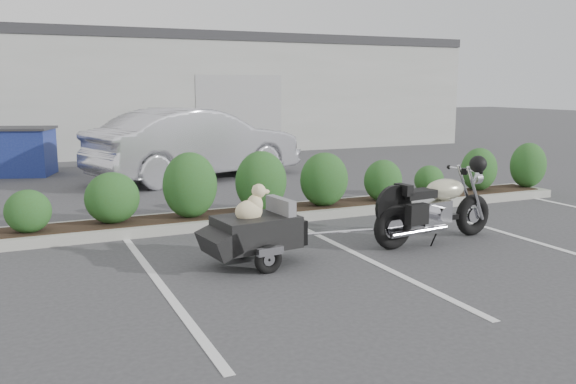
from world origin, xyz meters
name	(u,v)px	position (x,y,z in m)	size (l,w,h in m)	color
ground	(264,257)	(0.00, 0.00, 0.00)	(90.00, 90.00, 0.00)	#38383A
planter_kerb	(270,214)	(1.00, 2.20, 0.07)	(12.00, 1.00, 0.15)	#9E9E93
building	(95,92)	(0.00, 17.00, 2.00)	(26.00, 10.00, 4.00)	#9EA099
motorcycle	(436,208)	(2.57, -0.27, 0.50)	(2.20, 0.82, 1.27)	black
pet_trailer	(255,231)	(-0.22, -0.25, 0.44)	(1.77, 1.00, 1.05)	black
sedan	(196,144)	(1.11, 7.09, 0.86)	(1.82, 5.22, 1.72)	#BAB9C1
dumpster	(15,151)	(-2.91, 9.56, 0.62)	(2.16, 1.79, 1.22)	navy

